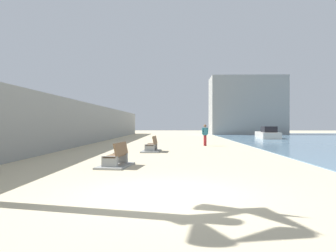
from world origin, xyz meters
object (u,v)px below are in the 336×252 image
at_px(bench_near, 116,161).
at_px(boat_outer, 268,134).
at_px(person_walking, 205,133).
at_px(bench_far, 152,148).

distance_m(bench_near, boat_outer, 29.30).
bearing_deg(person_walking, bench_near, -110.45).
xyz_separation_m(bench_far, person_walking, (3.79, 5.43, 0.75)).
bearing_deg(bench_far, boat_outer, 56.76).
bearing_deg(bench_near, boat_outer, 62.95).
relative_size(bench_near, boat_outer, 0.29).
height_order(person_walking, boat_outer, person_walking).
relative_size(bench_near, person_walking, 1.31).
xyz_separation_m(bench_far, boat_outer, (12.43, 18.97, 0.32)).
distance_m(bench_far, boat_outer, 22.68).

